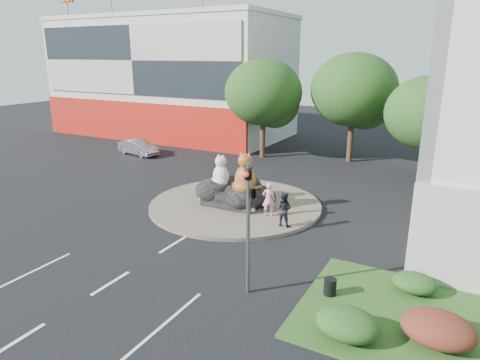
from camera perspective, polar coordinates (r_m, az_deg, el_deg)
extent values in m
plane|color=black|center=(17.89, -16.86, -13.04)|extent=(120.00, 120.00, 0.00)
cylinder|color=brown|center=(25.12, -0.63, -3.30)|extent=(10.00, 10.00, 0.20)
cube|color=beige|center=(48.70, -9.09, 13.23)|extent=(25.00, 12.00, 12.00)
cube|color=#A9190F|center=(44.47, -13.62, 7.49)|extent=(25.00, 0.30, 4.00)
cube|color=#B2AD9E|center=(43.94, -14.20, 15.22)|extent=(24.00, 0.15, 6.50)
cube|color=beige|center=(48.76, -9.44, 20.51)|extent=(25.20, 12.20, 0.40)
cylinder|color=#595B60|center=(54.17, -16.80, 21.99)|extent=(0.10, 0.10, 4.00)
cube|color=#254A18|center=(16.09, 26.81, -17.58)|extent=(10.00, 6.00, 0.12)
cylinder|color=#382314|center=(36.76, 3.05, 5.91)|extent=(0.44, 0.44, 3.74)
ellipsoid|color=#123814|center=(36.27, 3.13, 11.59)|extent=(6.46, 6.46, 5.49)
sphere|color=#123814|center=(36.47, 4.61, 10.25)|extent=(4.25, 4.25, 4.25)
sphere|color=#123814|center=(36.36, 1.90, 10.68)|extent=(3.74, 3.74, 3.74)
cylinder|color=#382314|center=(36.28, 14.51, 5.44)|extent=(0.44, 0.44, 3.96)
ellipsoid|color=#123814|center=(35.77, 14.96, 11.53)|extent=(6.84, 6.84, 5.81)
sphere|color=#123814|center=(36.16, 16.30, 10.04)|extent=(4.50, 4.50, 4.50)
sphere|color=#123814|center=(35.71, 13.66, 10.60)|extent=(3.96, 3.96, 3.96)
cylinder|color=#382314|center=(31.51, 23.21, 2.39)|extent=(0.44, 0.44, 3.30)
ellipsoid|color=#123814|center=(30.96, 23.88, 8.18)|extent=(5.70, 5.70, 4.84)
sphere|color=#123814|center=(31.50, 25.26, 6.75)|extent=(3.75, 3.75, 3.75)
sphere|color=#123814|center=(30.80, 22.42, 7.31)|extent=(3.30, 3.30, 3.30)
ellipsoid|color=#123814|center=(14.36, 14.11, -18.11)|extent=(2.00, 1.60, 0.90)
ellipsoid|color=#4A1D13|center=(14.95, 24.91, -17.56)|extent=(2.20, 1.76, 0.99)
ellipsoid|color=#123814|center=(17.47, 22.27, -12.58)|extent=(1.60, 1.28, 0.72)
cylinder|color=#595B60|center=(15.48, 1.09, -6.76)|extent=(0.14, 0.14, 5.00)
imported|color=black|center=(14.89, 1.13, -0.73)|extent=(0.21, 0.26, 1.30)
imported|color=black|center=(14.86, 1.81, -1.58)|extent=(0.26, 1.24, 0.50)
sphere|color=red|center=(14.61, 0.81, 0.77)|extent=(0.18, 0.18, 0.18)
cube|color=silver|center=(18.65, 27.58, 12.51)|extent=(0.50, 0.22, 0.12)
imported|color=pink|center=(22.91, 3.85, -2.60)|extent=(0.80, 0.68, 1.86)
imported|color=black|center=(21.69, 5.83, -3.90)|extent=(0.86, 0.67, 1.76)
imported|color=#9A9BA1|center=(38.85, -13.39, 4.27)|extent=(4.33, 2.14, 1.36)
cylinder|color=black|center=(16.43, 11.92, -13.74)|extent=(0.56, 0.56, 0.63)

